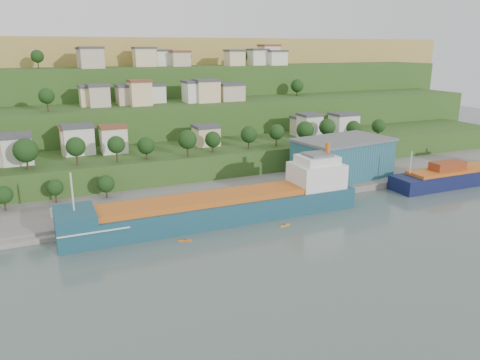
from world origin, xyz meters
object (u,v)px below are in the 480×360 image
cargo_ship_far (473,174)px  caravan (66,213)px  cargo_ship_near (226,208)px  warehouse (342,157)px  kayak_orange (185,240)px

cargo_ship_far → caravan: size_ratio=8.77×
cargo_ship_near → caravan: 40.97m
warehouse → kayak_orange: 68.59m
warehouse → caravan: warehouse is taller
cargo_ship_near → cargo_ship_far: bearing=-0.4°
caravan → cargo_ship_near: bearing=1.4°
cargo_ship_near → cargo_ship_far: cargo_ship_near is taller
cargo_ship_far → kayak_orange: size_ratio=18.23×
cargo_ship_far → warehouse: 44.56m
warehouse → cargo_ship_far: bearing=-31.2°
warehouse → caravan: (-87.11, -2.50, -5.66)m
warehouse → kayak_orange: bearing=-165.2°
cargo_ship_far → caravan: bearing=173.6°
cargo_ship_near → cargo_ship_far: 89.19m
cargo_ship_far → caravan: 128.51m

